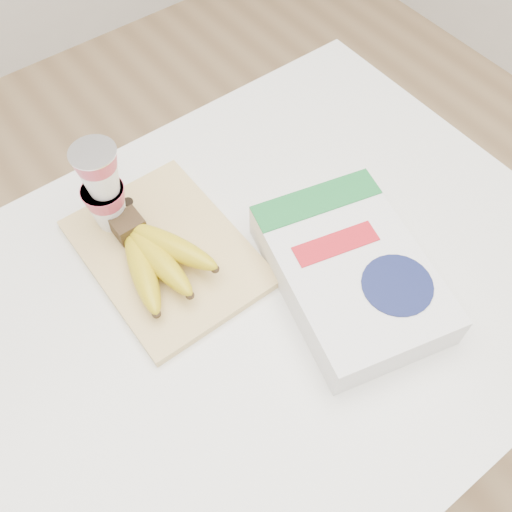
{
  "coord_description": "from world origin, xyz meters",
  "views": [
    {
      "loc": [
        -0.19,
        -0.36,
        1.71
      ],
      "look_at": [
        0.1,
        0.03,
        0.95
      ],
      "focal_mm": 40.0,
      "sensor_mm": 36.0,
      "label": 1
    }
  ],
  "objects_px": {
    "cutting_board": "(167,252)",
    "yogurt_stack": "(102,186)",
    "table": "(228,412)",
    "bananas": "(155,256)",
    "cereal_box": "(351,273)"
  },
  "relations": [
    {
      "from": "cutting_board",
      "to": "yogurt_stack",
      "type": "distance_m",
      "value": 0.15
    },
    {
      "from": "yogurt_stack",
      "to": "cereal_box",
      "type": "height_order",
      "value": "yogurt_stack"
    },
    {
      "from": "cutting_board",
      "to": "yogurt_stack",
      "type": "height_order",
      "value": "yogurt_stack"
    },
    {
      "from": "cutting_board",
      "to": "yogurt_stack",
      "type": "bearing_deg",
      "value": 110.69
    },
    {
      "from": "cutting_board",
      "to": "cereal_box",
      "type": "distance_m",
      "value": 0.3
    },
    {
      "from": "table",
      "to": "cutting_board",
      "type": "relative_size",
      "value": 3.79
    },
    {
      "from": "yogurt_stack",
      "to": "table",
      "type": "bearing_deg",
      "value": -81.34
    },
    {
      "from": "yogurt_stack",
      "to": "cutting_board",
      "type": "bearing_deg",
      "value": -69.22
    },
    {
      "from": "cutting_board",
      "to": "table",
      "type": "bearing_deg",
      "value": -90.63
    },
    {
      "from": "bananas",
      "to": "cereal_box",
      "type": "xyz_separation_m",
      "value": [
        0.23,
        -0.21,
        -0.01
      ]
    },
    {
      "from": "cutting_board",
      "to": "cereal_box",
      "type": "relative_size",
      "value": 0.9
    },
    {
      "from": "table",
      "to": "yogurt_stack",
      "type": "distance_m",
      "value": 0.62
    },
    {
      "from": "table",
      "to": "yogurt_stack",
      "type": "relative_size",
      "value": 7.25
    },
    {
      "from": "table",
      "to": "bananas",
      "type": "height_order",
      "value": "bananas"
    },
    {
      "from": "cutting_board",
      "to": "cereal_box",
      "type": "xyz_separation_m",
      "value": [
        0.2,
        -0.22,
        0.03
      ]
    }
  ]
}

